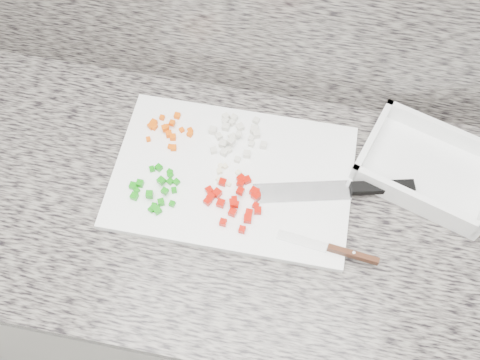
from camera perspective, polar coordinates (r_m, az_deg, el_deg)
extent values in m
cube|color=silver|center=(1.54, -0.17, -10.13)|extent=(3.92, 0.62, 0.86)
cube|color=slate|center=(1.12, -0.23, -3.02)|extent=(3.96, 0.64, 0.04)
cube|color=white|center=(1.12, -0.81, 0.38)|extent=(0.50, 0.33, 0.02)
cube|color=#E75405|center=(1.17, -7.25, 6.06)|extent=(0.01, 0.01, 0.01)
cube|color=#E75405|center=(1.18, -9.19, 5.66)|extent=(0.02, 0.02, 0.01)
cube|color=#E75405|center=(1.16, -5.37, 4.91)|extent=(0.01, 0.01, 0.01)
cube|color=#E75405|center=(1.18, -7.86, 5.62)|extent=(0.01, 0.01, 0.01)
cube|color=#E75405|center=(1.18, -9.20, 6.05)|extent=(0.02, 0.02, 0.01)
cube|color=#E75405|center=(1.17, -6.24, 5.33)|extent=(0.01, 0.01, 0.01)
cube|color=#E75405|center=(1.16, -8.02, 5.50)|extent=(0.02, 0.02, 0.01)
cube|color=#E75405|center=(1.17, -9.75, 4.32)|extent=(0.01, 0.01, 0.01)
cube|color=#E75405|center=(1.19, -8.31, 6.60)|extent=(0.01, 0.01, 0.01)
cube|color=#E75405|center=(1.18, -9.45, 5.71)|extent=(0.02, 0.02, 0.01)
cube|color=#E75405|center=(1.16, -7.59, 4.89)|extent=(0.02, 0.02, 0.01)
cube|color=#E75405|center=(1.19, -6.71, 6.83)|extent=(0.01, 0.01, 0.01)
cube|color=#E75405|center=(1.16, -7.17, 4.55)|extent=(0.01, 0.01, 0.01)
cube|color=#E75405|center=(1.17, -5.34, 5.31)|extent=(0.01, 0.01, 0.01)
cube|color=#E75405|center=(1.15, -7.46, 3.55)|extent=(0.01, 0.01, 0.01)
cube|color=#E75405|center=(1.14, -7.11, 3.44)|extent=(0.01, 0.01, 0.01)
cube|color=beige|center=(1.15, -0.82, 4.58)|extent=(0.02, 0.02, 0.01)
cube|color=beige|center=(1.17, 1.74, 6.38)|extent=(0.02, 0.02, 0.01)
cube|color=beige|center=(1.16, 1.52, 5.43)|extent=(0.02, 0.02, 0.01)
cube|color=beige|center=(1.15, 1.19, 4.46)|extent=(0.01, 0.01, 0.01)
cube|color=beige|center=(1.13, -0.96, 4.13)|extent=(0.02, 0.02, 0.01)
cube|color=beige|center=(1.18, -1.52, 6.75)|extent=(0.02, 0.02, 0.01)
cube|color=beige|center=(1.13, -2.83, 3.18)|extent=(0.02, 0.02, 0.01)
cube|color=beige|center=(1.16, 0.00, 5.68)|extent=(0.02, 0.02, 0.01)
cube|color=beige|center=(1.18, -0.64, 6.62)|extent=(0.02, 0.02, 0.01)
cube|color=beige|center=(1.14, -0.14, 4.89)|extent=(0.01, 0.01, 0.01)
cube|color=beige|center=(1.17, -0.89, 6.13)|extent=(0.02, 0.02, 0.01)
cube|color=beige|center=(1.17, -1.65, 6.24)|extent=(0.02, 0.02, 0.01)
cube|color=beige|center=(1.16, -1.52, 5.69)|extent=(0.02, 0.02, 0.01)
cube|color=beige|center=(1.16, 1.56, 5.34)|extent=(0.02, 0.02, 0.01)
cube|color=beige|center=(1.14, 1.23, 3.87)|extent=(0.01, 0.01, 0.01)
cube|color=beige|center=(1.15, -2.27, 4.65)|extent=(0.02, 0.02, 0.01)
cube|color=beige|center=(1.14, -1.82, 3.87)|extent=(0.02, 0.02, 0.01)
cube|color=beige|center=(1.12, -0.28, 2.20)|extent=(0.01, 0.01, 0.01)
cube|color=beige|center=(1.13, -1.22, 3.22)|extent=(0.02, 0.02, 0.01)
cube|color=beige|center=(1.13, -1.71, 2.97)|extent=(0.02, 0.02, 0.01)
cube|color=beige|center=(1.17, -1.50, 6.35)|extent=(0.02, 0.02, 0.01)
cube|color=beige|center=(1.15, 1.77, 4.92)|extent=(0.02, 0.02, 0.01)
cube|color=beige|center=(1.14, 2.51, 3.73)|extent=(0.01, 0.01, 0.01)
cube|color=beige|center=(1.13, 0.74, 2.79)|extent=(0.02, 0.02, 0.01)
cube|color=beige|center=(1.16, -2.91, 5.32)|extent=(0.02, 0.02, 0.01)
cube|color=#0E820B|center=(1.08, -8.81, -3.20)|extent=(0.02, 0.02, 0.01)
cube|color=#0E820B|center=(1.09, -8.03, -1.18)|extent=(0.02, 0.02, 0.01)
cube|color=#0E820B|center=(1.13, -9.37, 1.17)|extent=(0.01, 0.01, 0.01)
cube|color=#0E820B|center=(1.10, -7.04, -1.09)|extent=(0.01, 0.01, 0.01)
cube|color=#0E820B|center=(1.09, -9.63, -1.53)|extent=(0.02, 0.02, 0.01)
cube|color=#0E820B|center=(1.10, -11.21, -1.72)|extent=(0.02, 0.02, 0.01)
cube|color=#0E820B|center=(1.08, -9.44, -3.13)|extent=(0.01, 0.01, 0.01)
cube|color=#0E820B|center=(1.08, -7.25, -2.53)|extent=(0.01, 0.01, 0.01)
cube|color=#0E820B|center=(1.11, -10.98, -1.08)|extent=(0.01, 0.01, 0.01)
cube|color=#0E820B|center=(1.09, -8.42, -2.36)|extent=(0.02, 0.02, 0.01)
cube|color=#0E820B|center=(1.11, -7.45, 0.53)|extent=(0.01, 0.01, 0.01)
cube|color=#0E820B|center=(1.10, -8.39, -0.09)|extent=(0.02, 0.02, 0.01)
cube|color=#0E820B|center=(1.11, -11.33, -0.59)|extent=(0.01, 0.01, 0.01)
cube|color=#0E820B|center=(1.12, -7.49, 0.86)|extent=(0.01, 0.01, 0.01)
cube|color=#0E820B|center=(1.11, -7.46, -0.15)|extent=(0.02, 0.02, 0.01)
cube|color=#0E820B|center=(1.11, -10.62, -0.37)|extent=(0.01, 0.01, 0.01)
cube|color=#0E820B|center=(1.09, -9.17, -2.70)|extent=(0.01, 0.01, 0.01)
cube|color=#0E820B|center=(1.10, -6.79, -0.21)|extent=(0.02, 0.02, 0.01)
cube|color=#0E820B|center=(1.12, -8.65, 1.31)|extent=(0.02, 0.02, 0.01)
cube|color=#0E820B|center=(1.08, -9.10, -2.97)|extent=(0.02, 0.02, 0.01)
cube|color=#B10C02|center=(1.05, 0.23, -5.32)|extent=(0.01, 0.01, 0.01)
cube|color=#B10C02|center=(1.07, -0.62, -2.06)|extent=(0.01, 0.01, 0.01)
cube|color=#B10C02|center=(1.06, -0.80, -3.47)|extent=(0.02, 0.02, 0.01)
cube|color=#B10C02|center=(1.09, -1.87, -0.23)|extent=(0.02, 0.02, 0.01)
cube|color=#B10C02|center=(1.08, 1.52, -1.24)|extent=(0.02, 0.02, 0.01)
cube|color=#B10C02|center=(1.07, -2.07, -2.49)|extent=(0.02, 0.02, 0.01)
cube|color=#B10C02|center=(1.08, -3.12, -1.79)|extent=(0.02, 0.02, 0.01)
cube|color=#B10C02|center=(1.06, 0.96, -3.55)|extent=(0.01, 0.01, 0.01)
cube|color=#B10C02|center=(1.10, 0.76, 0.00)|extent=(0.02, 0.02, 0.01)
cube|color=#B10C02|center=(1.08, -2.45, -1.41)|extent=(0.02, 0.02, 0.01)
cube|color=#B10C02|center=(1.07, 1.68, -2.74)|extent=(0.01, 0.01, 0.01)
cube|color=#B10C02|center=(1.09, -3.31, -1.11)|extent=(0.02, 0.02, 0.01)
cube|color=#B10C02|center=(1.08, 1.71, -1.34)|extent=(0.01, 0.01, 0.01)
cube|color=#B10C02|center=(1.07, 0.03, -1.20)|extent=(0.02, 0.02, 0.01)
cube|color=#B10C02|center=(1.06, -0.72, -2.43)|extent=(0.02, 0.02, 0.01)
cube|color=#B10C02|center=(1.09, 0.09, -0.33)|extent=(0.02, 0.02, 0.01)
cube|color=#B10C02|center=(1.08, 1.55, -1.41)|extent=(0.01, 0.01, 0.01)
cube|color=#B10C02|center=(1.06, -1.82, -4.54)|extent=(0.01, 0.01, 0.01)
cube|color=#B10C02|center=(1.06, -0.44, -2.61)|extent=(0.01, 0.01, 0.01)
cube|color=#B10C02|center=(1.08, -3.46, -2.28)|extent=(0.02, 0.02, 0.01)
cube|color=#B10C02|center=(1.07, 1.91, -3.27)|extent=(0.02, 0.02, 0.01)
cube|color=#B10C02|center=(1.06, 0.82, -4.17)|extent=(0.02, 0.02, 0.01)
cube|color=#B10C02|center=(1.10, 0.14, 0.12)|extent=(0.02, 0.02, 0.01)
cube|color=#B10C02|center=(1.08, 1.84, -1.40)|extent=(0.01, 0.01, 0.01)
cube|color=#B10C02|center=(1.08, 1.70, -1.72)|extent=(0.02, 0.02, 0.01)
cube|color=beige|center=(1.11, -1.61, 1.49)|extent=(0.01, 0.01, 0.01)
cube|color=beige|center=(1.10, 0.26, 0.43)|extent=(0.01, 0.01, 0.01)
cube|color=beige|center=(1.12, -2.10, 1.53)|extent=(0.01, 0.01, 0.01)
cube|color=beige|center=(1.10, -1.69, -0.44)|extent=(0.01, 0.01, 0.01)
cube|color=beige|center=(1.11, -2.22, 1.05)|extent=(0.01, 0.01, 0.01)
cube|color=beige|center=(1.10, -1.18, -0.49)|extent=(0.01, 0.01, 0.01)
cube|color=beige|center=(1.11, -0.19, 0.78)|extent=(0.01, 0.01, 0.01)
cube|color=beige|center=(1.11, -2.20, 0.94)|extent=(0.01, 0.01, 0.01)
cube|color=beige|center=(1.10, -1.56, -0.31)|extent=(0.01, 0.01, 0.01)
cube|color=beige|center=(1.10, -2.13, -0.06)|extent=(0.01, 0.01, 0.01)
cube|color=beige|center=(1.10, -2.20, -0.28)|extent=(0.01, 0.01, 0.01)
cube|color=beige|center=(1.10, -2.35, 0.11)|extent=(0.01, 0.01, 0.01)
cube|color=beige|center=(1.10, -2.00, 0.16)|extent=(0.01, 0.01, 0.01)
cube|color=beige|center=(1.12, -2.06, 1.48)|extent=(0.01, 0.01, 0.01)
cube|color=silver|center=(1.10, 6.63, -1.27)|extent=(0.20, 0.09, 0.00)
cube|color=black|center=(1.13, 14.95, -0.75)|extent=(0.13, 0.05, 0.02)
cylinder|color=silver|center=(1.12, 15.05, -0.54)|extent=(0.01, 0.01, 0.00)
cube|color=silver|center=(1.05, 6.66, -6.49)|extent=(0.10, 0.03, 0.00)
cube|color=#492312|center=(1.05, 11.95, -7.77)|extent=(0.10, 0.02, 0.02)
cylinder|color=silver|center=(1.04, 12.04, -7.60)|extent=(0.01, 0.01, 0.00)
cube|color=white|center=(1.19, 19.25, 0.81)|extent=(0.32, 0.27, 0.01)
cube|color=white|center=(1.22, 21.06, 4.74)|extent=(0.26, 0.10, 0.04)
cube|color=white|center=(1.12, 18.14, -2.09)|extent=(0.26, 0.10, 0.04)
cube|color=white|center=(1.17, 13.87, 4.25)|extent=(0.07, 0.19, 0.04)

